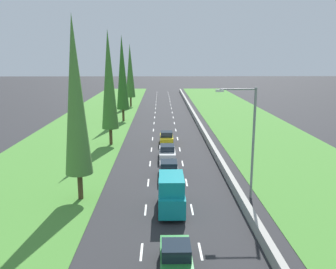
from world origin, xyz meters
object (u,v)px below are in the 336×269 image
Objects in this scene: grey_sedan_centre_lane at (169,169)px; yellow_hatchback_centre_lane at (166,138)px; green_hatchback_centre_lane at (176,257)px; white_sedan_centre_lane at (167,152)px; poplar_tree_fifth at (130,71)px; teal_van_centre_lane at (171,193)px; poplar_tree_third at (109,80)px; street_light_mast at (249,135)px; poplar_tree_second at (75,97)px; poplar_tree_fourth at (122,73)px.

grey_sedan_centre_lane is 13.49m from yellow_hatchback_centre_lane.
yellow_hatchback_centre_lane is at bearing 90.04° from grey_sedan_centre_lane.
green_hatchback_centre_lane and yellow_hatchback_centre_lane have the same top height.
green_hatchback_centre_lane is at bearing -89.90° from yellow_hatchback_centre_lane.
white_sedan_centre_lane is 0.32× the size of poplar_tree_fifth.
teal_van_centre_lane is (-0.02, 7.83, 0.56)m from green_hatchback_centre_lane.
poplar_tree_third is 36.28m from poplar_tree_fifth.
poplar_tree_third is at bearing 109.22° from teal_van_centre_lane.
poplar_tree_fifth reaches higher than street_light_mast.
yellow_hatchback_centre_lane is at bearing 68.79° from poplar_tree_second.
grey_sedan_centre_lane is 11.63m from poplar_tree_second.
teal_van_centre_lane is at bearing -70.78° from poplar_tree_third.
teal_van_centre_lane is 10.31m from poplar_tree_second.
poplar_tree_third is at bearing 90.03° from poplar_tree_second.
poplar_tree_fifth is (-0.20, 18.86, -0.49)m from poplar_tree_fourth.
street_light_mast reaches higher than teal_van_centre_lane.
poplar_tree_fourth reaches higher than street_light_mast.
poplar_tree_third reaches higher than poplar_tree_second.
yellow_hatchback_centre_lane is 20.11m from street_light_mast.
poplar_tree_second is at bearing -144.52° from grey_sedan_centre_lane.
poplar_tree_second is at bearing 161.36° from teal_van_centre_lane.
green_hatchback_centre_lane is at bearing -89.85° from grey_sedan_centre_lane.
poplar_tree_fourth reaches higher than poplar_tree_second.
poplar_tree_third is at bearing -89.49° from poplar_tree_fifth.
poplar_tree_third is (-7.26, 13.24, 7.57)m from grey_sedan_centre_lane.
green_hatchback_centre_lane is 0.27× the size of poplar_tree_second.
poplar_tree_fifth is (-7.58, 49.52, 7.23)m from grey_sedan_centre_lane.
white_sedan_centre_lane is 44.40m from poplar_tree_fifth.
green_hatchback_centre_lane is 0.87× the size of white_sedan_centre_lane.
grey_sedan_centre_lane is at bearing -61.28° from poplar_tree_third.
street_light_mast is at bearing -75.80° from poplar_tree_fifth.
white_sedan_centre_lane is (-0.05, 13.98, -0.59)m from teal_van_centre_lane.
poplar_tree_fifth is 1.55× the size of street_light_mast.
teal_van_centre_lane is at bearing -89.93° from yellow_hatchback_centre_lane.
poplar_tree_second is at bearing 125.33° from green_hatchback_centre_lane.
teal_van_centre_lane reaches higher than green_hatchback_centre_lane.
poplar_tree_second is 54.69m from poplar_tree_fifth.
poplar_tree_fifth reaches higher than grey_sedan_centre_lane.
poplar_tree_third is (-7.30, 28.69, 7.54)m from green_hatchback_centre_lane.
poplar_tree_second reaches higher than poplar_tree_fifth.
poplar_tree_second reaches higher than white_sedan_centre_lane.
poplar_tree_fourth reaches higher than grey_sedan_centre_lane.
green_hatchback_centre_lane is 65.81m from poplar_tree_fifth.
white_sedan_centre_lane is 26.53m from poplar_tree_fourth.
poplar_tree_second is 18.41m from poplar_tree_third.
poplar_tree_fourth is 38.42m from street_light_mast.
poplar_tree_fifth is 56.43m from street_light_mast.
yellow_hatchback_centre_lane is (-0.03, 21.10, -0.56)m from teal_van_centre_lane.
poplar_tree_third is at bearing 136.43° from white_sedan_centre_lane.
street_light_mast is at bearing 0.21° from poplar_tree_second.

